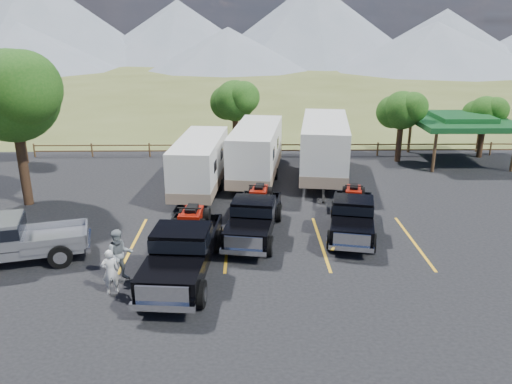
{
  "coord_description": "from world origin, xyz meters",
  "views": [
    {
      "loc": [
        -1.08,
        -15.47,
        9.02
      ],
      "look_at": [
        -0.75,
        6.16,
        1.6
      ],
      "focal_mm": 35.0,
      "sensor_mm": 36.0,
      "label": 1
    }
  ],
  "objects_px": {
    "trailer_left": "(200,165)",
    "trailer_right": "(324,148)",
    "tree_big_nw": "(12,96)",
    "trailer_center": "(256,153)",
    "rig_right": "(353,214)",
    "pickup_silver": "(6,240)",
    "rig_center": "(254,215)",
    "pavilion": "(461,121)",
    "person_a": "(110,271)",
    "person_b": "(120,255)",
    "rig_left": "(184,248)"
  },
  "relations": [
    {
      "from": "rig_center",
      "to": "rig_left",
      "type": "bearing_deg",
      "value": -117.26
    },
    {
      "from": "tree_big_nw",
      "to": "rig_left",
      "type": "bearing_deg",
      "value": -40.53
    },
    {
      "from": "tree_big_nw",
      "to": "rig_right",
      "type": "bearing_deg",
      "value": -13.83
    },
    {
      "from": "rig_left",
      "to": "pavilion",
      "type": "bearing_deg",
      "value": 48.43
    },
    {
      "from": "tree_big_nw",
      "to": "trailer_center",
      "type": "xyz_separation_m",
      "value": [
        11.91,
        3.85,
        -3.86
      ]
    },
    {
      "from": "rig_right",
      "to": "trailer_left",
      "type": "relative_size",
      "value": 0.67
    },
    {
      "from": "pavilion",
      "to": "pickup_silver",
      "type": "xyz_separation_m",
      "value": [
        -23.46,
        -14.72,
        -1.78
      ]
    },
    {
      "from": "rig_center",
      "to": "pickup_silver",
      "type": "height_order",
      "value": "rig_center"
    },
    {
      "from": "pickup_silver",
      "to": "rig_right",
      "type": "bearing_deg",
      "value": 85.6
    },
    {
      "from": "tree_big_nw",
      "to": "pavilion",
      "type": "distance_m",
      "value": 26.91
    },
    {
      "from": "rig_center",
      "to": "rig_right",
      "type": "xyz_separation_m",
      "value": [
        4.37,
        0.19,
        -0.03
      ]
    },
    {
      "from": "pavilion",
      "to": "rig_right",
      "type": "distance_m",
      "value": 15.35
    },
    {
      "from": "tree_big_nw",
      "to": "person_b",
      "type": "relative_size",
      "value": 4.02
    },
    {
      "from": "rig_right",
      "to": "pickup_silver",
      "type": "height_order",
      "value": "same"
    },
    {
      "from": "rig_left",
      "to": "pickup_silver",
      "type": "xyz_separation_m",
      "value": [
        -6.97,
        1.0,
        -0.08
      ]
    },
    {
      "from": "person_a",
      "to": "person_b",
      "type": "distance_m",
      "value": 0.98
    },
    {
      "from": "rig_left",
      "to": "tree_big_nw",
      "type": "bearing_deg",
      "value": 144.29
    },
    {
      "from": "tree_big_nw",
      "to": "person_a",
      "type": "distance_m",
      "value": 12.22
    },
    {
      "from": "tree_big_nw",
      "to": "rig_center",
      "type": "relative_size",
      "value": 1.3
    },
    {
      "from": "pavilion",
      "to": "rig_left",
      "type": "distance_m",
      "value": 22.85
    },
    {
      "from": "rig_left",
      "to": "trailer_center",
      "type": "distance_m",
      "value": 11.96
    },
    {
      "from": "trailer_left",
      "to": "rig_right",
      "type": "bearing_deg",
      "value": -33.43
    },
    {
      "from": "trailer_right",
      "to": "person_a",
      "type": "distance_m",
      "value": 16.39
    },
    {
      "from": "pavilion",
      "to": "person_b",
      "type": "xyz_separation_m",
      "value": [
        -18.76,
        -16.09,
        -1.77
      ]
    },
    {
      "from": "trailer_center",
      "to": "pickup_silver",
      "type": "distance_m",
      "value": 14.47
    },
    {
      "from": "trailer_center",
      "to": "pickup_silver",
      "type": "xyz_separation_m",
      "value": [
        -9.83,
        -10.6,
        -0.72
      ]
    },
    {
      "from": "rig_right",
      "to": "rig_center",
      "type": "bearing_deg",
      "value": -165.63
    },
    {
      "from": "pavilion",
      "to": "pickup_silver",
      "type": "distance_m",
      "value": 27.75
    },
    {
      "from": "tree_big_nw",
      "to": "pavilion",
      "type": "relative_size",
      "value": 1.26
    },
    {
      "from": "pickup_silver",
      "to": "person_b",
      "type": "height_order",
      "value": "person_b"
    },
    {
      "from": "person_b",
      "to": "person_a",
      "type": "bearing_deg",
      "value": -121.02
    },
    {
      "from": "rig_left",
      "to": "rig_center",
      "type": "distance_m",
      "value": 4.47
    },
    {
      "from": "trailer_left",
      "to": "trailer_center",
      "type": "height_order",
      "value": "trailer_center"
    },
    {
      "from": "trailer_left",
      "to": "person_b",
      "type": "relative_size",
      "value": 4.44
    },
    {
      "from": "trailer_center",
      "to": "person_a",
      "type": "distance_m",
      "value": 13.97
    },
    {
      "from": "pavilion",
      "to": "person_a",
      "type": "height_order",
      "value": "pavilion"
    },
    {
      "from": "trailer_left",
      "to": "trailer_center",
      "type": "distance_m",
      "value": 3.74
    },
    {
      "from": "rig_left",
      "to": "trailer_right",
      "type": "bearing_deg",
      "value": 65.06
    },
    {
      "from": "pavilion",
      "to": "person_a",
      "type": "bearing_deg",
      "value": -137.89
    },
    {
      "from": "pickup_silver",
      "to": "person_a",
      "type": "height_order",
      "value": "pickup_silver"
    },
    {
      "from": "rig_left",
      "to": "rig_right",
      "type": "height_order",
      "value": "rig_left"
    },
    {
      "from": "trailer_left",
      "to": "person_a",
      "type": "height_order",
      "value": "trailer_left"
    },
    {
      "from": "trailer_left",
      "to": "rig_left",
      "type": "bearing_deg",
      "value": -83.68
    },
    {
      "from": "trailer_left",
      "to": "trailer_right",
      "type": "height_order",
      "value": "trailer_right"
    },
    {
      "from": "pickup_silver",
      "to": "person_b",
      "type": "xyz_separation_m",
      "value": [
        4.7,
        -1.37,
        0.01
      ]
    },
    {
      "from": "pavilion",
      "to": "rig_center",
      "type": "bearing_deg",
      "value": -138.79
    },
    {
      "from": "rig_left",
      "to": "rig_center",
      "type": "height_order",
      "value": "rig_left"
    },
    {
      "from": "trailer_center",
      "to": "pavilion",
      "type": "bearing_deg",
      "value": 24.93
    },
    {
      "from": "tree_big_nw",
      "to": "trailer_center",
      "type": "relative_size",
      "value": 0.84
    },
    {
      "from": "rig_center",
      "to": "person_a",
      "type": "height_order",
      "value": "rig_center"
    }
  ]
}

